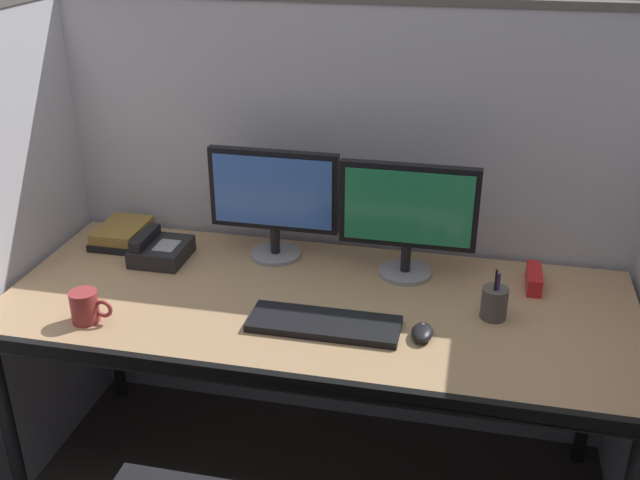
{
  "coord_description": "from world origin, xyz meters",
  "views": [
    {
      "loc": [
        0.43,
        -1.6,
        1.86
      ],
      "look_at": [
        0.0,
        0.35,
        0.92
      ],
      "focal_mm": 41.61,
      "sensor_mm": 36.0,
      "label": 1
    }
  ],
  "objects_px": {
    "desk": "(316,317)",
    "book_stack": "(122,233)",
    "pen_cup": "(494,303)",
    "monitor_right": "(408,213)",
    "coffee_mug": "(86,307)",
    "monitor_left": "(274,197)",
    "desk_phone": "(160,250)",
    "red_stapler": "(534,279)",
    "computer_mouse": "(422,332)",
    "keyboard_main": "(324,324)"
  },
  "relations": [
    {
      "from": "monitor_left",
      "to": "pen_cup",
      "type": "bearing_deg",
      "value": -19.04
    },
    {
      "from": "monitor_right",
      "to": "book_stack",
      "type": "height_order",
      "value": "monitor_right"
    },
    {
      "from": "coffee_mug",
      "to": "desk_phone",
      "type": "height_order",
      "value": "coffee_mug"
    },
    {
      "from": "desk",
      "to": "red_stapler",
      "type": "height_order",
      "value": "red_stapler"
    },
    {
      "from": "desk_phone",
      "to": "keyboard_main",
      "type": "bearing_deg",
      "value": -25.82
    },
    {
      "from": "coffee_mug",
      "to": "red_stapler",
      "type": "height_order",
      "value": "coffee_mug"
    },
    {
      "from": "desk",
      "to": "desk_phone",
      "type": "relative_size",
      "value": 10.0
    },
    {
      "from": "desk",
      "to": "pen_cup",
      "type": "bearing_deg",
      "value": 3.13
    },
    {
      "from": "monitor_left",
      "to": "pen_cup",
      "type": "relative_size",
      "value": 2.69
    },
    {
      "from": "red_stapler",
      "to": "pen_cup",
      "type": "xyz_separation_m",
      "value": [
        -0.12,
        -0.21,
        0.02
      ]
    },
    {
      "from": "keyboard_main",
      "to": "desk_phone",
      "type": "height_order",
      "value": "desk_phone"
    },
    {
      "from": "monitor_right",
      "to": "red_stapler",
      "type": "distance_m",
      "value": 0.44
    },
    {
      "from": "keyboard_main",
      "to": "book_stack",
      "type": "relative_size",
      "value": 1.99
    },
    {
      "from": "monitor_left",
      "to": "pen_cup",
      "type": "xyz_separation_m",
      "value": [
        0.72,
        -0.25,
        -0.17
      ]
    },
    {
      "from": "coffee_mug",
      "to": "red_stapler",
      "type": "bearing_deg",
      "value": 21.07
    },
    {
      "from": "desk",
      "to": "keyboard_main",
      "type": "height_order",
      "value": "keyboard_main"
    },
    {
      "from": "coffee_mug",
      "to": "book_stack",
      "type": "height_order",
      "value": "coffee_mug"
    },
    {
      "from": "keyboard_main",
      "to": "red_stapler",
      "type": "xyz_separation_m",
      "value": [
        0.59,
        0.37,
        0.02
      ]
    },
    {
      "from": "desk",
      "to": "pen_cup",
      "type": "xyz_separation_m",
      "value": [
        0.52,
        0.03,
        0.1
      ]
    },
    {
      "from": "monitor_right",
      "to": "coffee_mug",
      "type": "relative_size",
      "value": 3.41
    },
    {
      "from": "monitor_left",
      "to": "monitor_right",
      "type": "xyz_separation_m",
      "value": [
        0.44,
        -0.04,
        0.0
      ]
    },
    {
      "from": "pen_cup",
      "to": "book_stack",
      "type": "bearing_deg",
      "value": 169.09
    },
    {
      "from": "red_stapler",
      "to": "book_stack",
      "type": "xyz_separation_m",
      "value": [
        -1.4,
        0.03,
        0.0
      ]
    },
    {
      "from": "computer_mouse",
      "to": "book_stack",
      "type": "relative_size",
      "value": 0.44
    },
    {
      "from": "pen_cup",
      "to": "monitor_left",
      "type": "bearing_deg",
      "value": 160.96
    },
    {
      "from": "book_stack",
      "to": "desk",
      "type": "bearing_deg",
      "value": -19.9
    },
    {
      "from": "keyboard_main",
      "to": "desk",
      "type": "bearing_deg",
      "value": 112.68
    },
    {
      "from": "keyboard_main",
      "to": "desk_phone",
      "type": "distance_m",
      "value": 0.7
    },
    {
      "from": "monitor_right",
      "to": "pen_cup",
      "type": "height_order",
      "value": "monitor_right"
    },
    {
      "from": "computer_mouse",
      "to": "book_stack",
      "type": "xyz_separation_m",
      "value": [
        -1.09,
        0.4,
        0.01
      ]
    },
    {
      "from": "monitor_right",
      "to": "keyboard_main",
      "type": "distance_m",
      "value": 0.46
    },
    {
      "from": "computer_mouse",
      "to": "coffee_mug",
      "type": "height_order",
      "value": "coffee_mug"
    },
    {
      "from": "desk",
      "to": "monitor_left",
      "type": "xyz_separation_m",
      "value": [
        -0.2,
        0.28,
        0.27
      ]
    },
    {
      "from": "desk",
      "to": "monitor_left",
      "type": "relative_size",
      "value": 4.42
    },
    {
      "from": "monitor_right",
      "to": "desk_phone",
      "type": "distance_m",
      "value": 0.84
    },
    {
      "from": "desk",
      "to": "book_stack",
      "type": "relative_size",
      "value": 8.78
    },
    {
      "from": "monitor_right",
      "to": "book_stack",
      "type": "relative_size",
      "value": 1.99
    },
    {
      "from": "keyboard_main",
      "to": "coffee_mug",
      "type": "height_order",
      "value": "coffee_mug"
    },
    {
      "from": "desk_phone",
      "to": "computer_mouse",
      "type": "bearing_deg",
      "value": -18.33
    },
    {
      "from": "keyboard_main",
      "to": "desk_phone",
      "type": "bearing_deg",
      "value": 154.18
    },
    {
      "from": "monitor_right",
      "to": "desk_phone",
      "type": "bearing_deg",
      "value": -175.47
    },
    {
      "from": "monitor_right",
      "to": "red_stapler",
      "type": "height_order",
      "value": "monitor_right"
    },
    {
      "from": "keyboard_main",
      "to": "computer_mouse",
      "type": "xyz_separation_m",
      "value": [
        0.28,
        0.0,
        0.01
      ]
    },
    {
      "from": "coffee_mug",
      "to": "keyboard_main",
      "type": "bearing_deg",
      "value": 9.54
    },
    {
      "from": "monitor_right",
      "to": "pen_cup",
      "type": "distance_m",
      "value": 0.39
    },
    {
      "from": "monitor_left",
      "to": "desk_phone",
      "type": "xyz_separation_m",
      "value": [
        -0.37,
        -0.1,
        -0.18
      ]
    },
    {
      "from": "red_stapler",
      "to": "pen_cup",
      "type": "height_order",
      "value": "pen_cup"
    },
    {
      "from": "desk",
      "to": "computer_mouse",
      "type": "distance_m",
      "value": 0.36
    },
    {
      "from": "computer_mouse",
      "to": "desk_phone",
      "type": "distance_m",
      "value": 0.95
    },
    {
      "from": "red_stapler",
      "to": "pen_cup",
      "type": "distance_m",
      "value": 0.25
    }
  ]
}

